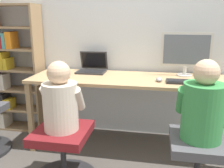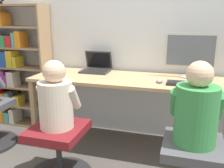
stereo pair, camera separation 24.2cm
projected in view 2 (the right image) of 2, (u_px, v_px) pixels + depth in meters
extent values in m
plane|color=#4C4742|center=(125.00, 163.00, 2.43)|extent=(14.00, 14.00, 0.00)
cube|color=silver|center=(142.00, 24.00, 2.76)|extent=(10.00, 0.05, 2.60)
cube|color=tan|center=(133.00, 80.00, 2.54)|extent=(2.10, 0.65, 0.03)
cube|color=#9C7D56|center=(34.00, 115.00, 2.65)|extent=(0.05, 0.05, 0.74)
cube|color=#9C7D56|center=(60.00, 99.00, 3.18)|extent=(0.05, 0.05, 0.74)
cylinder|color=beige|center=(188.00, 77.00, 2.57)|extent=(0.16, 0.16, 0.01)
cylinder|color=beige|center=(189.00, 72.00, 2.55)|extent=(0.04, 0.04, 0.09)
cube|color=beige|center=(191.00, 50.00, 2.50)|extent=(0.51, 0.02, 0.35)
cube|color=slate|center=(191.00, 51.00, 2.49)|extent=(0.46, 0.01, 0.30)
cube|color=#2D2D30|center=(95.00, 72.00, 2.80)|extent=(0.32, 0.21, 0.02)
cube|color=black|center=(95.00, 71.00, 2.80)|extent=(0.28, 0.17, 0.00)
cube|color=#2D2D30|center=(99.00, 60.00, 2.90)|extent=(0.32, 0.07, 0.21)
cube|color=black|center=(99.00, 60.00, 2.90)|extent=(0.28, 0.06, 0.18)
cube|color=#232326|center=(189.00, 84.00, 2.27)|extent=(0.40, 0.15, 0.02)
cube|color=black|center=(189.00, 83.00, 2.27)|extent=(0.36, 0.12, 0.00)
ellipsoid|color=#99999E|center=(160.00, 81.00, 2.36)|extent=(0.06, 0.10, 0.04)
cube|color=#4C4C51|center=(193.00, 147.00, 1.82)|extent=(0.44, 0.46, 0.07)
cylinder|color=#262628|center=(59.00, 155.00, 2.15)|extent=(0.05, 0.05, 0.38)
cube|color=maroon|center=(58.00, 131.00, 2.09)|extent=(0.44, 0.46, 0.07)
cylinder|color=#388C47|center=(196.00, 115.00, 1.76)|extent=(0.30, 0.30, 0.43)
sphere|color=beige|center=(200.00, 74.00, 1.68)|extent=(0.18, 0.18, 0.18)
cylinder|color=#388C47|center=(176.00, 102.00, 1.84)|extent=(0.08, 0.19, 0.24)
cylinder|color=#388C47|center=(218.00, 106.00, 1.76)|extent=(0.08, 0.19, 0.24)
cylinder|color=beige|center=(56.00, 105.00, 2.03)|extent=(0.28, 0.28, 0.39)
sphere|color=beige|center=(54.00, 72.00, 1.96)|extent=(0.18, 0.18, 0.18)
cylinder|color=beige|center=(45.00, 95.00, 2.11)|extent=(0.08, 0.18, 0.22)
cylinder|color=beige|center=(73.00, 98.00, 2.03)|extent=(0.08, 0.18, 0.22)
cube|color=#997A56|center=(47.00, 69.00, 3.05)|extent=(0.02, 0.26, 1.52)
cube|color=#997A56|center=(23.00, 122.00, 3.36)|extent=(0.81, 0.25, 0.02)
cube|color=#997A56|center=(21.00, 104.00, 3.30)|extent=(0.81, 0.25, 0.02)
cube|color=#997A56|center=(20.00, 86.00, 3.23)|extent=(0.81, 0.25, 0.02)
cube|color=#997A56|center=(18.00, 67.00, 3.17)|extent=(0.81, 0.25, 0.02)
cube|color=#997A56|center=(16.00, 47.00, 3.11)|extent=(0.81, 0.25, 0.02)
cube|color=#997A56|center=(14.00, 27.00, 3.04)|extent=(0.81, 0.25, 0.02)
cube|color=#997A56|center=(12.00, 6.00, 2.98)|extent=(0.81, 0.25, 0.02)
cube|color=#262628|center=(0.00, 114.00, 3.39)|extent=(0.05, 0.17, 0.16)
cube|color=orange|center=(5.00, 113.00, 3.37)|extent=(0.08, 0.19, 0.20)
cube|color=teal|center=(10.00, 116.00, 3.34)|extent=(0.08, 0.15, 0.13)
cube|color=silver|center=(16.00, 115.00, 3.33)|extent=(0.06, 0.19, 0.19)
cube|color=red|center=(1.00, 96.00, 3.33)|extent=(0.07, 0.19, 0.17)
cube|color=orange|center=(5.00, 98.00, 3.29)|extent=(0.08, 0.16, 0.14)
cube|color=teal|center=(10.00, 98.00, 3.27)|extent=(0.07, 0.16, 0.15)
cube|color=#262628|center=(15.00, 97.00, 3.26)|extent=(0.05, 0.19, 0.18)
cube|color=gold|center=(19.00, 100.00, 3.23)|extent=(0.08, 0.15, 0.13)
cube|color=#2D8C47|center=(0.00, 79.00, 3.26)|extent=(0.07, 0.19, 0.14)
cube|color=orange|center=(4.00, 79.00, 3.25)|extent=(0.04, 0.21, 0.15)
cube|color=#8C338C|center=(7.00, 78.00, 3.22)|extent=(0.04, 0.18, 0.19)
cube|color=#8C338C|center=(9.00, 80.00, 3.20)|extent=(0.04, 0.16, 0.15)
cube|color=silver|center=(13.00, 79.00, 3.18)|extent=(0.09, 0.16, 0.19)
cube|color=red|center=(3.00, 59.00, 3.17)|extent=(0.04, 0.20, 0.18)
cube|color=#1E4C9E|center=(6.00, 59.00, 3.12)|extent=(0.09, 0.14, 0.19)
cube|color=gold|center=(13.00, 59.00, 3.11)|extent=(0.08, 0.16, 0.20)
cube|color=gold|center=(18.00, 62.00, 3.10)|extent=(0.04, 0.18, 0.13)
cube|color=#1E4C9E|center=(1.00, 41.00, 3.10)|extent=(0.06, 0.17, 0.14)
cube|color=#2D8C47|center=(7.00, 41.00, 3.09)|extent=(0.08, 0.21, 0.14)
cube|color=red|center=(13.00, 41.00, 3.07)|extent=(0.08, 0.20, 0.14)
cube|color=teal|center=(17.00, 40.00, 3.03)|extent=(0.04, 0.18, 0.18)
cube|color=orange|center=(21.00, 39.00, 3.01)|extent=(0.07, 0.17, 0.19)
cube|color=orange|center=(4.00, 19.00, 3.02)|extent=(0.06, 0.20, 0.16)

